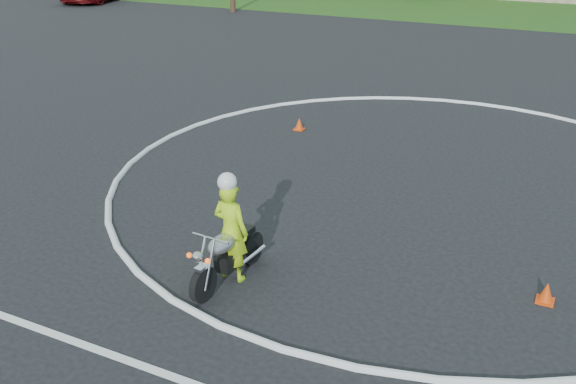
% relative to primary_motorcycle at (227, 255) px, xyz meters
% --- Properties ---
extents(ground, '(120.00, 120.00, 0.00)m').
position_rel_primary_motorcycle_xyz_m(ground, '(1.43, 1.93, -0.44)').
color(ground, black).
rests_on(ground, ground).
extents(grass_strip, '(120.00, 10.00, 0.02)m').
position_rel_primary_motorcycle_xyz_m(grass_strip, '(1.43, 28.93, -0.43)').
color(grass_strip, '#1E4714').
rests_on(grass_strip, ground).
extents(course_markings, '(19.05, 19.05, 0.12)m').
position_rel_primary_motorcycle_xyz_m(course_markings, '(3.60, 6.29, -0.43)').
color(course_markings, silver).
rests_on(course_markings, ground).
extents(primary_motorcycle, '(0.60, 1.71, 0.90)m').
position_rel_primary_motorcycle_xyz_m(primary_motorcycle, '(0.00, 0.00, 0.00)').
color(primary_motorcycle, black).
rests_on(primary_motorcycle, ground).
extents(rider_primary_grp, '(0.58, 0.40, 1.67)m').
position_rel_primary_motorcycle_xyz_m(rider_primary_grp, '(-0.00, 0.13, 0.37)').
color(rider_primary_grp, '#A9D816').
rests_on(rider_primary_grp, ground).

